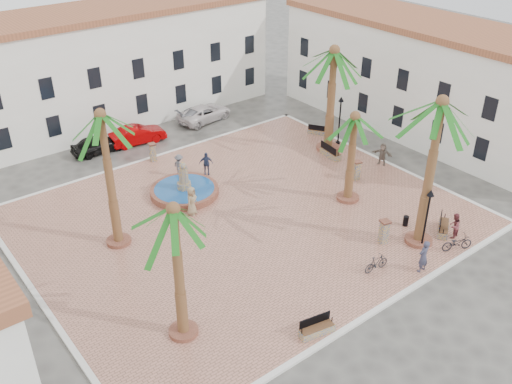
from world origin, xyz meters
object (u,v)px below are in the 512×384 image
bollard_n (153,152)px  car_black (98,144)px  bollard_e (357,170)px  palm_ne (334,63)px  cyclist_a (423,256)px  bench_se (443,228)px  palm_s (440,118)px  palm_e (354,128)px  bollard_se (384,231)px  bench_ne (318,131)px  litter_bin (406,221)px  palm_nw (102,129)px  car_red (138,135)px  pedestrian_fountain_b (206,164)px  pedestrian_east (382,154)px  palm_sw (174,225)px  car_silver (201,114)px  fountain (184,190)px  pedestrian_north (179,165)px  pedestrian_fountain_a (192,201)px  lamppost_e (340,112)px  lamppost_s (428,209)px  car_white (205,113)px  bench_e (330,153)px  bicycle_b (376,263)px

bollard_n → car_black: bollard_n is taller
bollard_e → palm_ne: bearing=68.7°
cyclist_a → palm_ne: bearing=-114.8°
palm_ne → bench_se: 14.41m
palm_s → car_black: 26.06m
palm_e → bollard_se: (-2.02, -4.81, -4.35)m
bench_ne → litter_bin: 14.23m
palm_nw → car_black: bearing=70.5°
bench_se → car_red: size_ratio=0.43×
pedestrian_fountain_b → pedestrian_east: 12.95m
palm_sw → cyclist_a: size_ratio=3.71×
car_silver → bench_se: bearing=-169.3°
fountain → pedestrian_north: bearing=65.4°
palm_e → pedestrian_fountain_a: (-9.16, 4.78, -4.18)m
bollard_se → bollard_n: (-5.43, 17.71, -0.06)m
palm_e → cyclist_a: bearing=-107.0°
palm_sw → bench_se: 18.08m
pedestrian_fountain_b → car_red: pedestrian_fountain_b is taller
palm_s → pedestrian_north: palm_s is taller
palm_s → bollard_e: 10.74m
palm_sw → bench_ne: size_ratio=4.48×
palm_sw → cyclist_a: palm_sw is taller
lamppost_e → fountain: bearing=177.0°
palm_nw → car_silver: size_ratio=1.93×
palm_sw → lamppost_s: (14.67, -2.53, -3.59)m
palm_nw → pedestrian_fountain_b: (8.80, 3.88, -6.43)m
bollard_e → pedestrian_fountain_b: (-7.90, 7.14, 0.12)m
palm_s → palm_ne: palm_s is taller
bollard_n → car_white: bollard_n is taller
pedestrian_north → car_white: (7.16, 7.60, -0.29)m
palm_s → car_black: (-9.65, 23.07, -7.31)m
litter_bin → car_red: 22.32m
bench_e → bollard_e: (-1.08, -3.70, 0.44)m
pedestrian_east → car_black: 21.64m
palm_ne → bench_ne: 7.25m
pedestrian_north → car_silver: bearing=-50.0°
palm_sw → lamppost_e: 23.55m
pedestrian_east → car_black: bearing=-156.0°
car_silver → pedestrian_east: bearing=-153.2°
lamppost_e → pedestrian_east: bearing=-90.0°
palm_e → bench_ne: (5.59, 8.84, -4.90)m
bollard_se → pedestrian_north: bearing=109.5°
palm_s → bollard_n: 21.46m
pedestrian_fountain_a → car_white: (9.19, 12.45, -0.42)m
car_black → palm_e: bearing=-149.5°
car_silver → pedestrian_fountain_a: bearing=150.6°
palm_e → car_black: 20.25m
bollard_e → car_black: (-12.35, 15.50, -0.18)m
pedestrian_east → car_black: pedestrian_east is taller
bicycle_b → pedestrian_north: size_ratio=0.96×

